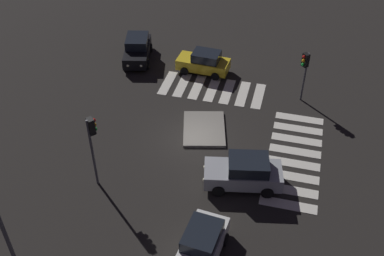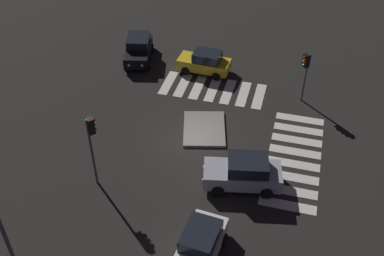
# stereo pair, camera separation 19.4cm
# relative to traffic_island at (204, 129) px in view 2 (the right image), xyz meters

# --- Properties ---
(ground_plane) EXTENTS (80.00, 80.00, 0.00)m
(ground_plane) POSITION_rel_traffic_island_xyz_m (-1.21, 0.51, -0.09)
(ground_plane) COLOR black
(traffic_island) EXTENTS (4.17, 3.51, 0.18)m
(traffic_island) POSITION_rel_traffic_island_xyz_m (0.00, 0.00, 0.00)
(traffic_island) COLOR gray
(traffic_island) RESTS_ON ground
(car_yellow) EXTENTS (2.10, 4.12, 1.75)m
(car_yellow) POSITION_rel_traffic_island_xyz_m (6.97, 1.69, 0.77)
(car_yellow) COLOR gold
(car_yellow) RESTS_ON ground
(car_white) EXTENTS (4.31, 2.28, 1.82)m
(car_white) POSITION_rel_traffic_island_xyz_m (-9.79, -2.16, 0.80)
(car_white) COLOR silver
(car_white) RESTS_ON ground
(car_silver) EXTENTS (2.76, 4.69, 1.94)m
(car_silver) POSITION_rel_traffic_island_xyz_m (-4.28, -3.35, 0.86)
(car_silver) COLOR #9EA0A5
(car_silver) RESTS_ON ground
(car_black) EXTENTS (4.64, 2.81, 1.91)m
(car_black) POSITION_rel_traffic_island_xyz_m (7.48, 7.29, 0.85)
(car_black) COLOR black
(car_black) RESTS_ON ground
(traffic_light_west) EXTENTS (0.53, 0.54, 4.64)m
(traffic_light_west) POSITION_rel_traffic_island_xyz_m (-6.20, 4.76, 3.42)
(traffic_light_west) COLOR #47474C
(traffic_light_west) RESTS_ON ground
(traffic_light_east) EXTENTS (0.54, 0.54, 3.82)m
(traffic_light_east) POSITION_rel_traffic_island_xyz_m (4.99, -5.82, 2.80)
(traffic_light_east) COLOR #47474C
(traffic_light_east) RESTS_ON ground
(crosswalk_near) EXTENTS (8.75, 3.20, 0.02)m
(crosswalk_near) POSITION_rel_traffic_island_xyz_m (-1.21, -6.03, -0.08)
(crosswalk_near) COLOR silver
(crosswalk_near) RESTS_ON ground
(crosswalk_side) EXTENTS (3.20, 7.60, 0.02)m
(crosswalk_side) POSITION_rel_traffic_island_xyz_m (4.75, 0.51, -0.08)
(crosswalk_side) COLOR silver
(crosswalk_side) RESTS_ON ground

